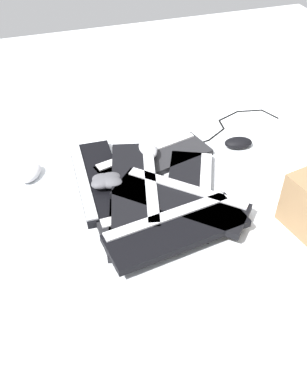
# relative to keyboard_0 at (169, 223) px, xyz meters

# --- Properties ---
(ground_plane) EXTENTS (3.20, 3.20, 0.00)m
(ground_plane) POSITION_rel_keyboard_0_xyz_m (-0.16, 0.00, -0.01)
(ground_plane) COLOR silver
(keyboard_0) EXTENTS (0.16, 0.44, 0.03)m
(keyboard_0) POSITION_rel_keyboard_0_xyz_m (0.00, 0.00, 0.00)
(keyboard_0) COLOR black
(keyboard_0) RESTS_ON ground
(keyboard_1) EXTENTS (0.46, 0.32, 0.03)m
(keyboard_1) POSITION_rel_keyboard_0_xyz_m (-0.12, 0.12, 0.00)
(keyboard_1) COLOR black
(keyboard_1) RESTS_ON ground
(keyboard_2) EXTENTS (0.25, 0.46, 0.03)m
(keyboard_2) POSITION_rel_keyboard_0_xyz_m (-0.33, 0.06, 0.00)
(keyboard_2) COLOR #232326
(keyboard_2) RESTS_ON ground
(keyboard_3) EXTENTS (0.45, 0.17, 0.03)m
(keyboard_3) POSITION_rel_keyboard_0_xyz_m (-0.28, -0.17, 0.00)
(keyboard_3) COLOR black
(keyboard_3) RESTS_ON ground
(keyboard_4) EXTENTS (0.46, 0.26, 0.03)m
(keyboard_4) POSITION_rel_keyboard_0_xyz_m (-0.10, -0.09, 0.00)
(keyboard_4) COLOR black
(keyboard_4) RESTS_ON ground
(keyboard_5) EXTENTS (0.46, 0.26, 0.03)m
(keyboard_5) POSITION_rel_keyboard_0_xyz_m (-0.19, -0.06, 0.03)
(keyboard_5) COLOR black
(keyboard_5) RESTS_ON keyboard_4
(keyboard_6) EXTENTS (0.21, 0.46, 0.03)m
(keyboard_6) POSITION_rel_keyboard_0_xyz_m (0.06, -0.00, 0.03)
(keyboard_6) COLOR black
(keyboard_6) RESTS_ON keyboard_0
(keyboard_7) EXTENTS (0.41, 0.42, 0.03)m
(keyboard_7) POSITION_rel_keyboard_0_xyz_m (-0.06, 0.06, 0.03)
(keyboard_7) COLOR black
(keyboard_7) RESTS_ON keyboard_1
(mouse_0) EXTENTS (0.08, 0.12, 0.04)m
(mouse_0) POSITION_rel_keyboard_0_xyz_m (-0.33, 0.41, 0.01)
(mouse_0) COLOR black
(mouse_0) RESTS_ON ground
(mouse_1) EXTENTS (0.11, 0.07, 0.04)m
(mouse_1) POSITION_rel_keyboard_0_xyz_m (-0.35, 0.04, 0.04)
(mouse_1) COLOR #B7B7BC
(mouse_1) RESTS_ON keyboard_2
(mouse_2) EXTENTS (0.12, 0.13, 0.04)m
(mouse_2) POSITION_rel_keyboard_0_xyz_m (-0.22, -0.14, 0.04)
(mouse_2) COLOR #4C4C51
(mouse_2) RESTS_ON keyboard_3
(mouse_3) EXTENTS (0.13, 0.12, 0.04)m
(mouse_3) POSITION_rel_keyboard_0_xyz_m (-0.39, -0.39, 0.01)
(mouse_3) COLOR #B7B7BC
(mouse_3) RESTS_ON ground
(mouse_4) EXTENTS (0.09, 0.12, 0.04)m
(mouse_4) POSITION_rel_keyboard_0_xyz_m (-0.23, -0.15, 0.04)
(mouse_4) COLOR #4C4C51
(mouse_4) RESTS_ON keyboard_3
(cable_0) EXTENTS (0.19, 0.51, 0.01)m
(cable_0) POSITION_rel_keyboard_0_xyz_m (-0.48, 0.44, -0.01)
(cable_0) COLOR black
(cable_0) RESTS_ON ground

